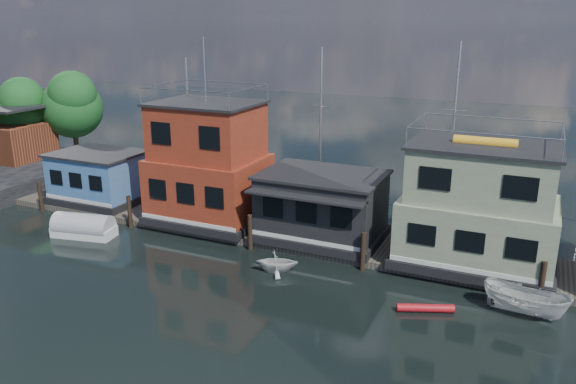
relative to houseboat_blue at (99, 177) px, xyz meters
The scene contains 13 objects.
ground 21.75m from the houseboat_blue, 33.69° to the right, with size 160.00×160.00×0.00m, color black.
dock 18.11m from the houseboat_blue, ahead, with size 48.00×5.00×0.40m, color #595147.
houseboat_blue is the anchor object (origin of this frame).
houseboat_red 9.69m from the houseboat_blue, ahead, with size 7.40×5.90×11.86m.
houseboat_dark 17.50m from the houseboat_blue, ahead, with size 7.40×6.10×4.06m.
houseboat_green 26.53m from the houseboat_blue, ahead, with size 8.40×5.90×7.03m.
pilings 17.92m from the houseboat_blue, ahead, with size 42.28×0.28×2.20m.
background_masts 23.77m from the houseboat_blue, 14.77° to the left, with size 36.40×0.16×12.00m.
shore 13.32m from the houseboat_blue, 163.07° to the left, with size 12.40×15.72×8.24m.
tarp_runabout 6.44m from the houseboat_blue, 57.81° to the right, with size 4.19×2.30×1.61m.
dinghy_white 17.58m from the houseboat_blue, 16.49° to the right, with size 2.03×2.35×1.24m, color silver.
red_kayak 25.88m from the houseboat_blue, 13.45° to the right, with size 0.39×0.39×2.68m, color red.
motorboat 29.75m from the houseboat_blue, ahead, with size 1.49×3.96×1.53m, color silver.
Camera 1 is at (10.98, -18.31, 13.31)m, focal length 35.00 mm.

